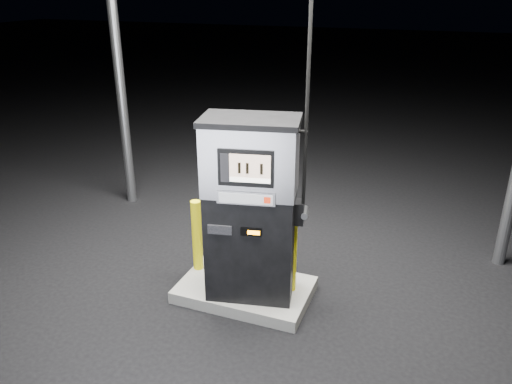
% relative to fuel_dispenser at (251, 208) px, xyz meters
% --- Properties ---
extents(ground, '(80.00, 80.00, 0.00)m').
position_rel_fuel_dispenser_xyz_m(ground, '(-0.13, 0.10, -1.25)').
color(ground, black).
rests_on(ground, ground).
extents(pump_island, '(1.60, 1.00, 0.15)m').
position_rel_fuel_dispenser_xyz_m(pump_island, '(-0.13, 0.10, -1.18)').
color(pump_island, slate).
rests_on(pump_island, ground).
extents(fuel_dispenser, '(1.24, 0.84, 4.46)m').
position_rel_fuel_dispenser_xyz_m(fuel_dispenser, '(0.00, 0.00, 0.00)').
color(fuel_dispenser, black).
rests_on(fuel_dispenser, pump_island).
extents(bollard_left, '(0.16, 0.16, 0.95)m').
position_rel_fuel_dispenser_xyz_m(bollard_left, '(-0.84, 0.25, -0.63)').
color(bollard_left, '#FCED0E').
rests_on(bollard_left, pump_island).
extents(bollard_right, '(0.17, 0.17, 0.95)m').
position_rel_fuel_dispenser_xyz_m(bollard_right, '(0.42, 0.22, -0.63)').
color(bollard_right, '#FCED0E').
rests_on(bollard_right, pump_island).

